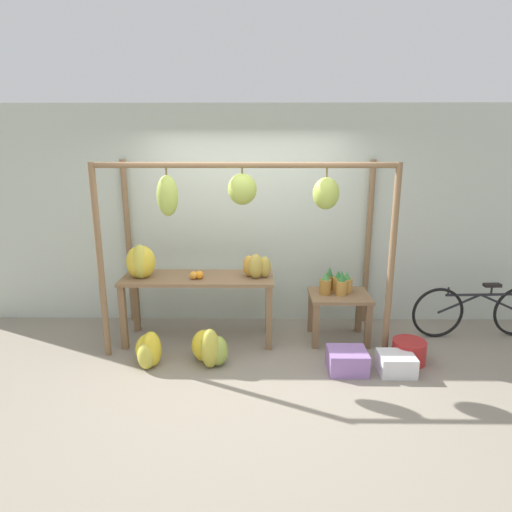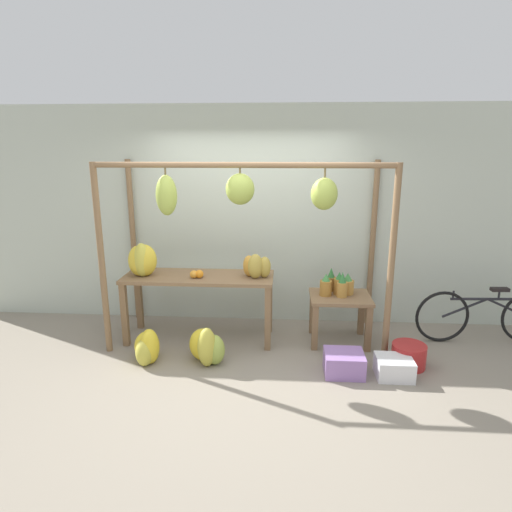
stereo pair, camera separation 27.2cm
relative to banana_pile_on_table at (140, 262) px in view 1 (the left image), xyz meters
The scene contains 15 objects.
ground_plane 1.74m from the banana_pile_on_table, 30.90° to the right, with size 20.00×20.00×0.00m, color gray.
shop_wall_back 1.49m from the banana_pile_on_table, 30.94° to the left, with size 8.00×0.08×2.80m.
stall_awning 1.40m from the banana_pile_on_table, ahead, with size 3.18×1.18×2.13m.
display_table_main 0.73m from the banana_pile_on_table, ahead, with size 1.77×0.61×0.80m.
display_table_side 2.40m from the banana_pile_on_table, ahead, with size 0.70×0.57×0.58m.
banana_pile_on_table is the anchor object (origin of this frame).
orange_pile 0.69m from the banana_pile_on_table, ahead, with size 0.16×0.15×0.10m.
pineapple_cluster 2.32m from the banana_pile_on_table, ahead, with size 0.41×0.34×0.30m.
banana_pile_ground_left 1.03m from the banana_pile_on_table, 71.14° to the right, with size 0.34×0.41×0.39m.
banana_pile_ground_right 1.30m from the banana_pile_on_table, 33.57° to the right, with size 0.46×0.44×0.44m.
fruit_crate_white 2.56m from the banana_pile_on_table, 16.93° to the right, with size 0.40×0.35×0.23m.
blue_bucket 3.17m from the banana_pile_on_table, ahead, with size 0.36×0.36×0.25m.
parked_bicycle 4.12m from the banana_pile_on_table, ahead, with size 1.65×0.12×0.68m.
papaya_pile 1.34m from the banana_pile_on_table, ahead, with size 0.38×0.28×0.29m.
fruit_crate_purple 3.03m from the banana_pile_on_table, 14.75° to the right, with size 0.36×0.32×0.21m.
Camera 1 is at (0.16, -4.02, 2.27)m, focal length 30.00 mm.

